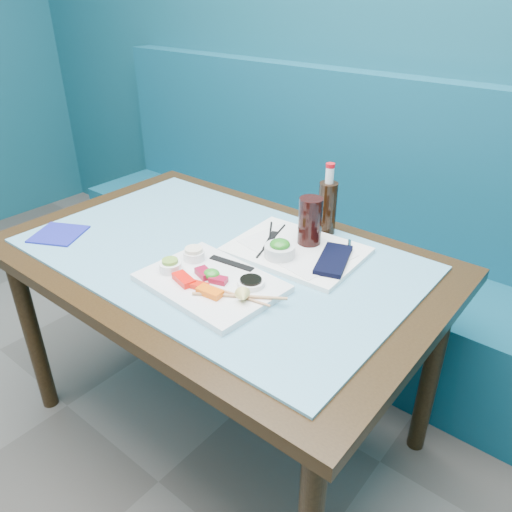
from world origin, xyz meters
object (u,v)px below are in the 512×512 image
Objects in this scene: booth_bench at (343,257)px; dining_table at (218,277)px; cola_glass at (310,221)px; blue_napkin at (59,234)px; seaweed_bowl at (280,251)px; serving_tray at (296,250)px; sashimi_plate at (211,283)px; cola_bottle_body at (327,208)px.

dining_table is (0.00, -0.84, 0.29)m from booth_bench.
dining_table is 0.35m from cola_glass.
seaweed_bowl is at bearing 25.67° from blue_napkin.
cola_glass reaches higher than dining_table.
booth_bench is at bearing 103.70° from seaweed_bowl.
serving_tray is at bearing -74.08° from booth_bench.
booth_bench is 1.08m from sashimi_plate.
blue_napkin is (-0.62, -0.09, -0.01)m from sashimi_plate.
booth_bench is 7.82× the size of sashimi_plate.
booth_bench reaches higher than blue_napkin.
booth_bench reaches higher than cola_bottle_body.
booth_bench is 19.48× the size of cola_glass.
cola_glass is (0.08, 0.37, 0.08)m from sashimi_plate.
booth_bench is 0.81m from serving_tray.
cola_bottle_body is at bearing -69.35° from booth_bench.
serving_tray reaches higher than dining_table.
dining_table is 0.57m from blue_napkin.
sashimi_plate is at bearing -105.08° from seaweed_bowl.
seaweed_bowl is at bearing -90.84° from cola_bottle_body.
dining_table is 9.09× the size of cola_glass.
cola_glass reaches higher than sashimi_plate.
seaweed_bowl is (0.18, 0.08, 0.13)m from dining_table.
cola_glass is 0.87× the size of cola_bottle_body.
sashimi_plate is at bearing -105.93° from serving_tray.
blue_napkin is at bearing -152.42° from serving_tray.
cola_glass is at bearing 77.09° from serving_tray.
serving_tray is 0.80m from blue_napkin.
serving_tray is 2.61× the size of blue_napkin.
serving_tray is 4.25× the size of seaweed_bowl.
cola_bottle_body is 0.91m from blue_napkin.
sashimi_plate is 0.96× the size of serving_tray.
blue_napkin is at bearing -153.66° from dining_table.
serving_tray is (0.07, 0.31, -0.00)m from sashimi_plate.
blue_napkin is (-0.69, -0.40, -0.00)m from serving_tray.
dining_table is at bearing 26.34° from blue_napkin.
cola_bottle_body is (0.07, 0.49, 0.08)m from sashimi_plate.
seaweed_bowl is at bearing 79.05° from sashimi_plate.
dining_table is 9.14× the size of blue_napkin.
seaweed_bowl reaches higher than blue_napkin.
cola_glass is (0.20, -0.63, 0.48)m from booth_bench.
sashimi_plate reaches higher than blue_napkin.
seaweed_bowl is 0.14m from cola_glass.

